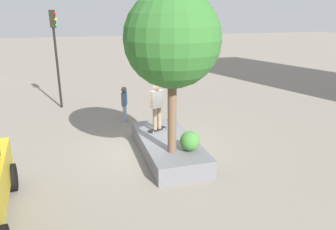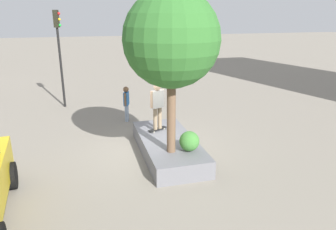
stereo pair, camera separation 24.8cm
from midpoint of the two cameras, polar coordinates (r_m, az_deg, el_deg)
ground_plane at (r=12.00m, az=-1.43°, el=-6.33°), size 120.00×120.00×0.00m
planter_ledge at (r=11.57m, az=0.62°, el=-5.66°), size 4.35×1.85×0.60m
plaza_tree at (r=9.58m, az=1.39°, el=13.27°), size 2.90×2.90×5.02m
boxwood_shrub at (r=10.44m, az=4.50°, el=-4.68°), size 0.66×0.66×0.66m
skateboard at (r=12.24m, az=-1.28°, el=-2.52°), size 0.55×0.81×0.07m
skateboarder at (r=11.91m, az=-1.31°, el=2.19°), size 0.35×0.57×1.78m
traffic_light_corner at (r=17.67m, az=-18.51°, el=12.05°), size 0.32×0.36×5.03m
pedestrian_crossing at (r=14.98m, az=-6.97°, el=2.43°), size 0.54×0.33×1.66m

